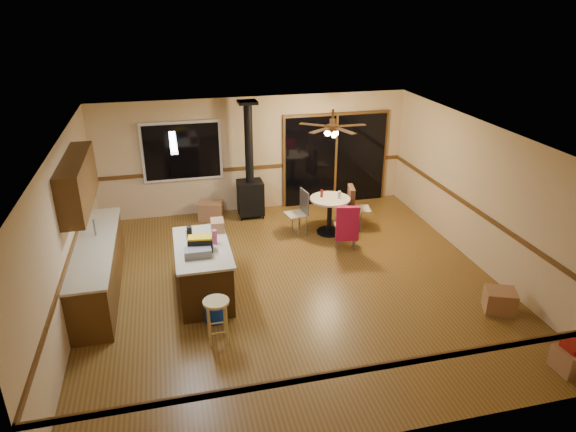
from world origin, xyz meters
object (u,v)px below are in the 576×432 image
object	(u,v)px
bar_stool	(217,321)
box_corner_b	(500,301)
toolbox_black	(200,244)
box_under_window	(211,211)
chair_right	(352,203)
chair_left	(300,207)
chair_near	(347,223)
toolbox_grey	(198,253)
dining_table	(330,209)
wood_stove	(250,186)
box_corner_a	(572,359)
kitchen_island	(204,270)
blue_bucket	(215,313)

from	to	relation	value
bar_stool	box_corner_b	distance (m)	4.43
toolbox_black	box_under_window	bearing A→B (deg)	82.38
chair_right	chair_left	bearing A→B (deg)	178.50
chair_near	chair_right	xyz separation A→B (m)	(0.45, 0.97, 0.00)
chair_left	toolbox_grey	bearing A→B (deg)	-134.71
dining_table	box_under_window	bearing A→B (deg)	151.20
toolbox_grey	dining_table	size ratio (longest dim) A/B	0.50
chair_left	box_corner_b	world-z (taller)	chair_left
wood_stove	box_corner_a	world-z (taller)	wood_stove
kitchen_island	chair_left	bearing A→B (deg)	41.80
bar_stool	chair_left	distance (m)	3.86
bar_stool	box_corner_a	size ratio (longest dim) A/B	1.54
blue_bucket	chair_right	world-z (taller)	chair_right
toolbox_grey	chair_right	xyz separation A→B (m)	(3.36, 2.24, -0.37)
chair_near	wood_stove	bearing A→B (deg)	125.62
chair_near	box_corner_a	xyz separation A→B (m)	(1.78, -3.97, -0.43)
kitchen_island	blue_bucket	world-z (taller)	kitchen_island
box_corner_a	box_corner_b	world-z (taller)	box_corner_b
kitchen_island	wood_stove	size ratio (longest dim) A/B	0.67
chair_left	box_corner_b	bearing A→B (deg)	-56.45
chair_left	box_corner_a	world-z (taller)	chair_left
box_corner_a	wood_stove	bearing A→B (deg)	118.47
box_under_window	box_corner_b	size ratio (longest dim) A/B	1.12
blue_bucket	box_corner_a	size ratio (longest dim) A/B	0.73
box_corner_a	dining_table	bearing A→B (deg)	110.88
wood_stove	toolbox_grey	xyz separation A→B (m)	(-1.39, -3.39, 0.24)
box_under_window	chair_right	bearing A→B (deg)	-22.76
dining_table	chair_left	xyz separation A→B (m)	(-0.60, 0.12, 0.06)
dining_table	chair_left	distance (m)	0.61
chair_near	bar_stool	bearing A→B (deg)	-140.78
chair_right	box_corner_b	size ratio (longest dim) A/B	1.53
kitchen_island	chair_right	bearing A→B (deg)	30.11
box_corner_a	box_corner_b	size ratio (longest dim) A/B	0.97
chair_left	box_under_window	world-z (taller)	chair_left
box_corner_b	chair_near	bearing A→B (deg)	123.53
toolbox_black	chair_right	size ratio (longest dim) A/B	0.55
toolbox_black	chair_right	xyz separation A→B (m)	(3.30, 2.05, -0.41)
blue_bucket	dining_table	distance (m)	3.75
chair_near	chair_left	bearing A→B (deg)	123.62
bar_stool	chair_near	bearing A→B (deg)	39.22
blue_bucket	chair_near	xyz separation A→B (m)	(2.74, 1.71, 0.46)
wood_stove	dining_table	bearing A→B (deg)	-40.49
chair_right	bar_stool	bearing A→B (deg)	-134.93
toolbox_grey	box_under_window	distance (m)	3.55
chair_left	chair_near	distance (m)	1.20
blue_bucket	dining_table	xyz separation A→B (m)	(2.67, 2.59, 0.39)
toolbox_grey	blue_bucket	world-z (taller)	toolbox_grey
bar_stool	box_corner_b	size ratio (longest dim) A/B	1.49
wood_stove	chair_left	world-z (taller)	wood_stove
wood_stove	blue_bucket	xyz separation A→B (m)	(-1.22, -3.83, -0.60)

